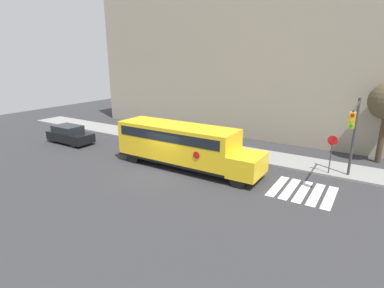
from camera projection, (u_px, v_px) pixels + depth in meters
name	position (u px, v px, depth m)	size (l,w,h in m)	color
ground_plane	(160.00, 173.00, 19.43)	(60.00, 60.00, 0.00)	#333335
sidewalk_strip	(209.00, 147.00, 24.69)	(44.00, 3.00, 0.15)	gray
building_backdrop	(244.00, 62.00, 28.11)	(32.00, 4.00, 13.45)	#9E937F
crosswalk_stripes	(303.00, 191.00, 16.70)	(3.30, 3.20, 0.01)	white
school_bus	(182.00, 144.00, 19.98)	(10.17, 2.57, 2.88)	yellow
parked_car	(70.00, 135.00, 25.90)	(4.30, 1.79, 1.54)	black
stop_sign	(331.00, 150.00, 18.54)	(0.60, 0.10, 2.60)	#38383A
traffic_light	(354.00, 129.00, 16.73)	(0.28, 3.88, 4.96)	#38383A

